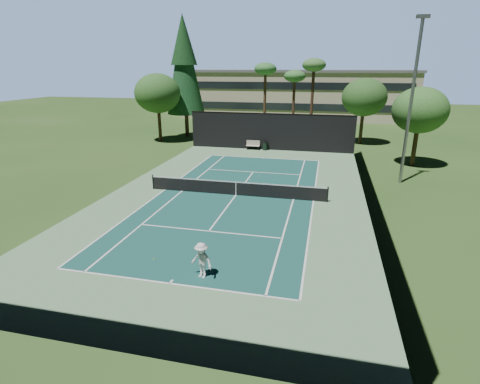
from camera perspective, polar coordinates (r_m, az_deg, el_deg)
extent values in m
plane|color=#2A4B1C|center=(26.85, -0.63, -0.50)|extent=(160.00, 160.00, 0.00)
cube|color=#628D63|center=(26.84, -0.63, -0.49)|extent=(18.00, 32.00, 0.01)
cube|color=#174C46|center=(26.84, -0.63, -0.48)|extent=(10.97, 23.77, 0.01)
cube|color=white|center=(16.60, -10.66, -13.53)|extent=(10.97, 0.10, 0.01)
cube|color=white|center=(38.05, 3.62, 5.20)|extent=(10.97, 0.10, 0.01)
cube|color=white|center=(21.11, -4.76, -5.96)|extent=(8.23, 0.10, 0.01)
cube|color=white|center=(32.82, 2.02, 3.07)|extent=(8.23, 0.10, 0.01)
cube|color=white|center=(28.58, -11.38, 0.35)|extent=(0.10, 23.77, 0.01)
cube|color=white|center=(26.16, 11.13, -1.34)|extent=(0.10, 23.77, 0.01)
cube|color=white|center=(28.05, -8.82, 0.16)|extent=(0.10, 23.77, 0.01)
cube|color=white|center=(26.22, 8.14, -1.12)|extent=(0.10, 23.77, 0.01)
cube|color=white|center=(26.84, -0.63, -0.46)|extent=(0.10, 12.80, 0.01)
cube|color=white|center=(16.71, -10.45, -13.27)|extent=(0.10, 0.30, 0.01)
cube|color=white|center=(37.91, 3.58, 5.15)|extent=(0.10, 0.30, 0.01)
cylinder|color=black|center=(28.80, -13.11, 1.48)|extent=(0.10, 0.10, 1.10)
cylinder|color=black|center=(25.98, 13.21, -0.38)|extent=(0.10, 0.10, 1.10)
cube|color=black|center=(26.69, -0.63, 0.51)|extent=(12.80, 0.02, 0.92)
cube|color=white|center=(26.54, -0.64, 1.51)|extent=(12.80, 0.04, 0.07)
cube|color=white|center=(26.69, -0.63, 0.51)|extent=(0.05, 0.03, 0.92)
cube|color=black|center=(41.65, 4.64, 9.11)|extent=(18.00, 0.04, 4.00)
cube|color=black|center=(12.52, -18.92, -15.17)|extent=(18.00, 0.04, 4.00)
cube|color=black|center=(25.73, 19.24, 2.26)|extent=(0.04, 32.00, 4.00)
cube|color=black|center=(29.65, -17.85, 4.46)|extent=(0.04, 32.00, 4.00)
cube|color=black|center=(41.38, 4.71, 11.85)|extent=(18.00, 0.06, 0.06)
imported|color=silver|center=(16.48, -5.88, -10.32)|extent=(1.20, 0.93, 1.63)
sphere|color=#B7CB2E|center=(18.61, -12.98, -9.89)|extent=(0.07, 0.07, 0.07)
sphere|color=#DFF537|center=(30.47, 1.55, 1.88)|extent=(0.06, 0.06, 0.06)
sphere|color=#C2E433|center=(31.49, 2.94, 2.42)|extent=(0.07, 0.07, 0.07)
sphere|color=#CFD730|center=(33.57, -6.48, 3.34)|extent=(0.06, 0.06, 0.06)
cube|color=beige|center=(41.87, 1.96, 7.06)|extent=(1.50, 0.45, 0.05)
cube|color=#B8AE98|center=(42.01, 2.02, 7.51)|extent=(1.50, 0.06, 0.55)
cube|color=black|center=(42.04, 1.15, 6.77)|extent=(0.06, 0.40, 0.42)
cube|color=black|center=(41.81, 2.77, 6.69)|extent=(0.06, 0.40, 0.42)
cylinder|color=black|center=(41.72, 3.85, 6.98)|extent=(0.52, 0.52, 0.90)
cylinder|color=black|center=(41.63, 3.86, 7.62)|extent=(0.56, 0.56, 0.05)
cylinder|color=#4E3421|center=(50.50, -8.11, 10.40)|extent=(0.50, 0.50, 3.60)
cone|color=#163D1E|center=(50.03, -8.50, 18.59)|extent=(4.80, 4.80, 12.00)
cone|color=#123316|center=(50.13, -8.67, 22.02)|extent=(3.30, 3.30, 6.00)
cylinder|color=#4C3020|center=(49.52, 3.79, 13.27)|extent=(0.36, 0.36, 8.55)
ellipsoid|color=#2F6A30|center=(49.32, 3.90, 18.22)|extent=(2.80, 2.80, 1.54)
cylinder|color=#462C1E|center=(51.10, 8.13, 12.78)|extent=(0.36, 0.36, 7.65)
ellipsoid|color=#31662E|center=(50.88, 8.33, 17.07)|extent=(2.80, 2.80, 1.54)
cylinder|color=#3F271B|center=(47.89, 10.88, 13.08)|extent=(0.36, 0.36, 9.00)
ellipsoid|color=#38672E|center=(47.71, 11.22, 18.47)|extent=(2.80, 2.80, 1.54)
cylinder|color=#3E2E1A|center=(47.35, 17.97, 9.12)|extent=(0.40, 0.40, 3.52)
ellipsoid|color=#28521F|center=(46.95, 18.42, 13.54)|extent=(5.12, 5.12, 4.35)
cylinder|color=#4B3620|center=(38.18, 25.02, 6.06)|extent=(0.40, 0.40, 3.30)
ellipsoid|color=#306226|center=(37.69, 25.74, 11.17)|extent=(4.80, 4.80, 4.08)
cylinder|color=#432D1C|center=(47.63, -12.13, 9.79)|extent=(0.40, 0.40, 3.74)
ellipsoid|color=#2C5A23|center=(47.22, -12.45, 14.47)|extent=(5.44, 5.44, 4.62)
cube|color=#BAAD90|center=(71.08, 8.45, 14.46)|extent=(40.00, 12.00, 8.00)
cube|color=#59595B|center=(70.92, 8.61, 17.76)|extent=(40.50, 12.50, 0.40)
cube|color=black|center=(65.20, 7.90, 12.73)|extent=(38.00, 0.15, 1.20)
cube|color=black|center=(64.96, 8.04, 15.71)|extent=(38.00, 0.15, 1.20)
cylinder|color=gray|center=(31.36, 24.55, 11.86)|extent=(0.24, 0.24, 12.00)
cube|color=gray|center=(31.42, 26.14, 22.91)|extent=(0.90, 0.25, 0.25)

